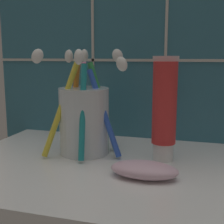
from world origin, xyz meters
The scene contains 5 objects.
sink_counter centered at (0.00, 0.00, 1.00)cm, with size 56.12×32.84×2.00cm, color white.
tile_wall_backsplash centered at (0.01, 16.67, 22.29)cm, with size 66.12×1.72×44.56cm.
toothbrush_cup centered at (-10.00, 3.95, 7.92)cm, with size 14.61×11.76×17.05cm.
toothpaste_tube centered at (2.83, 3.99, 9.84)cm, with size 3.81×3.63×15.75cm.
soap_bar centered at (1.34, -3.83, 3.06)cm, with size 8.96×4.81×2.12cm, color #DBB2C6.
Camera 1 is at (8.10, -42.25, 17.80)cm, focal length 50.00 mm.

